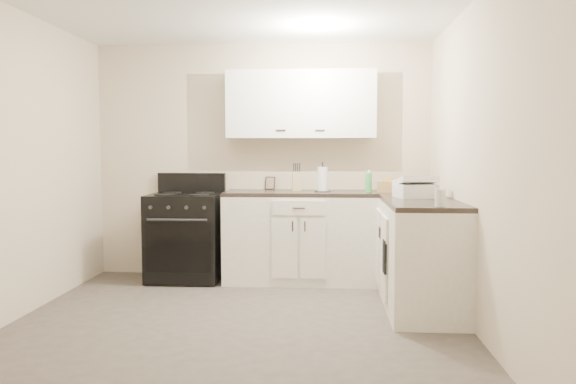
# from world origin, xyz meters

# --- Properties ---
(floor) EXTENTS (3.60, 3.60, 0.00)m
(floor) POSITION_xyz_m (0.00, 0.00, 0.00)
(floor) COLOR #473F38
(floor) RESTS_ON ground
(wall_back) EXTENTS (3.60, 0.00, 3.60)m
(wall_back) POSITION_xyz_m (0.00, 1.80, 1.25)
(wall_back) COLOR beige
(wall_back) RESTS_ON ground
(wall_right) EXTENTS (0.00, 3.60, 3.60)m
(wall_right) POSITION_xyz_m (1.80, 0.00, 1.25)
(wall_right) COLOR beige
(wall_right) RESTS_ON ground
(wall_left) EXTENTS (0.00, 3.60, 3.60)m
(wall_left) POSITION_xyz_m (-1.80, 0.00, 1.25)
(wall_left) COLOR beige
(wall_left) RESTS_ON ground
(wall_front) EXTENTS (3.60, 0.00, 3.60)m
(wall_front) POSITION_xyz_m (0.00, -1.80, 1.25)
(wall_front) COLOR beige
(wall_front) RESTS_ON ground
(base_cabinets_back) EXTENTS (1.55, 0.60, 0.90)m
(base_cabinets_back) POSITION_xyz_m (0.43, 1.50, 0.45)
(base_cabinets_back) COLOR white
(base_cabinets_back) RESTS_ON floor
(base_cabinets_right) EXTENTS (0.60, 1.90, 0.90)m
(base_cabinets_right) POSITION_xyz_m (1.50, 0.85, 0.45)
(base_cabinets_right) COLOR white
(base_cabinets_right) RESTS_ON floor
(countertop_back) EXTENTS (1.55, 0.60, 0.04)m
(countertop_back) POSITION_xyz_m (0.43, 1.50, 0.92)
(countertop_back) COLOR black
(countertop_back) RESTS_ON base_cabinets_back
(countertop_right) EXTENTS (0.60, 1.90, 0.04)m
(countertop_right) POSITION_xyz_m (1.50, 0.85, 0.92)
(countertop_right) COLOR black
(countertop_right) RESTS_ON base_cabinets_right
(upper_cabinets) EXTENTS (1.55, 0.30, 0.70)m
(upper_cabinets) POSITION_xyz_m (0.43, 1.65, 1.84)
(upper_cabinets) COLOR white
(upper_cabinets) RESTS_ON wall_back
(stove) EXTENTS (0.74, 0.63, 0.90)m
(stove) POSITION_xyz_m (-0.77, 1.48, 0.46)
(stove) COLOR black
(stove) RESTS_ON floor
(knife_block) EXTENTS (0.10, 0.09, 0.20)m
(knife_block) POSITION_xyz_m (0.38, 1.57, 1.04)
(knife_block) COLOR tan
(knife_block) RESTS_ON countertop_back
(paper_towel) EXTENTS (0.14, 0.14, 0.25)m
(paper_towel) POSITION_xyz_m (0.65, 1.47, 1.07)
(paper_towel) COLOR white
(paper_towel) RESTS_ON countertop_back
(soap_bottle) EXTENTS (0.08, 0.08, 0.20)m
(soap_bottle) POSITION_xyz_m (1.12, 1.43, 1.04)
(soap_bottle) COLOR #43B058
(soap_bottle) RESTS_ON countertop_back
(picture_frame) EXTENTS (0.12, 0.07, 0.14)m
(picture_frame) POSITION_xyz_m (0.09, 1.76, 1.01)
(picture_frame) COLOR black
(picture_frame) RESTS_ON countertop_back
(wicker_basket) EXTENTS (0.36, 0.26, 0.11)m
(wicker_basket) POSITION_xyz_m (1.38, 1.48, 1.00)
(wicker_basket) COLOR tan
(wicker_basket) RESTS_ON countertop_right
(countertop_grill) EXTENTS (0.39, 0.37, 0.12)m
(countertop_grill) POSITION_xyz_m (1.49, 0.81, 1.00)
(countertop_grill) COLOR white
(countertop_grill) RESTS_ON countertop_right
(glass_jar) EXTENTS (0.09, 0.09, 0.13)m
(glass_jar) POSITION_xyz_m (1.54, 0.00, 1.01)
(glass_jar) COLOR silver
(glass_jar) RESTS_ON countertop_right
(oven_mitt_near) EXTENTS (0.02, 0.15, 0.25)m
(oven_mitt_near) POSITION_xyz_m (1.18, 0.39, 0.47)
(oven_mitt_near) COLOR black
(oven_mitt_near) RESTS_ON base_cabinets_right
(oven_mitt_far) EXTENTS (0.02, 0.15, 0.25)m
(oven_mitt_far) POSITION_xyz_m (1.18, 0.40, 0.49)
(oven_mitt_far) COLOR black
(oven_mitt_far) RESTS_ON base_cabinets_right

